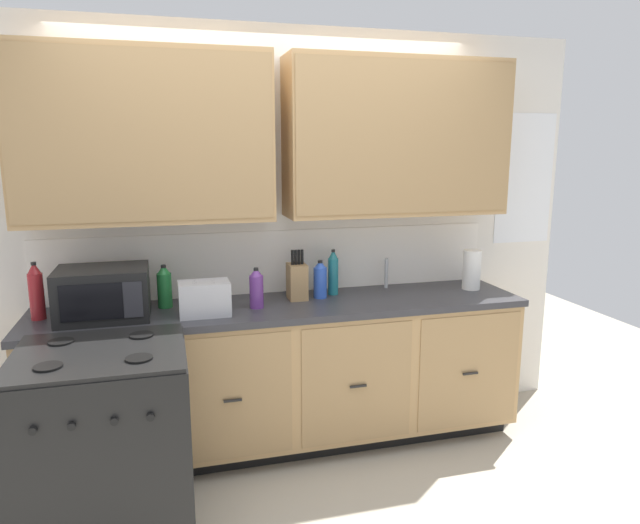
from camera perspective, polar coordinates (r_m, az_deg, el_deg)
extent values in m
plane|color=#B2A893|center=(3.53, -2.28, -19.99)|extent=(8.00, 8.00, 0.00)
cube|color=white|center=(3.67, -4.64, 2.63)|extent=(4.09, 0.05, 2.56)
cube|color=white|center=(3.67, -4.51, 0.04)|extent=(2.89, 0.01, 0.40)
cube|color=tan|center=(3.37, -17.04, 11.85)|extent=(1.39, 0.34, 0.95)
cube|color=#A58052|center=(3.19, -17.12, 11.89)|extent=(1.37, 0.01, 0.89)
cube|color=tan|center=(3.65, 7.67, 12.17)|extent=(1.39, 0.34, 0.95)
cube|color=#A58052|center=(3.49, 8.81, 12.17)|extent=(1.37, 0.01, 0.89)
cube|color=white|center=(4.31, 19.75, 7.82)|extent=(0.44, 0.01, 0.90)
cube|color=black|center=(3.78, -3.46, -16.81)|extent=(2.83, 0.48, 0.10)
cube|color=tan|center=(3.57, -3.45, -10.82)|extent=(2.89, 0.60, 0.78)
cube|color=#A88354|center=(3.26, -21.86, -13.94)|extent=(0.66, 0.01, 0.71)
cube|color=black|center=(3.25, -21.88, -14.14)|extent=(0.10, 0.01, 0.01)
cube|color=#A88354|center=(3.24, -8.74, -13.32)|extent=(0.66, 0.01, 0.71)
cube|color=black|center=(3.23, -8.71, -13.52)|extent=(0.10, 0.01, 0.01)
cube|color=#A88354|center=(3.39, 3.77, -12.09)|extent=(0.66, 0.01, 0.71)
cube|color=black|center=(3.38, 3.85, -12.28)|extent=(0.10, 0.01, 0.01)
cube|color=#A88354|center=(3.67, 14.69, -10.55)|extent=(0.66, 0.01, 0.71)
cube|color=black|center=(3.66, 14.79, -10.71)|extent=(0.10, 0.01, 0.01)
cube|color=#333338|center=(3.43, -3.53, -4.51)|extent=(2.92, 0.63, 0.04)
cube|color=#A8AAAF|center=(3.67, 7.63, -3.45)|extent=(0.56, 0.38, 0.02)
cube|color=black|center=(2.97, -20.55, -17.04)|extent=(0.76, 0.66, 0.92)
cube|color=black|center=(2.78, -21.23, -8.45)|extent=(0.74, 0.65, 0.02)
cylinder|color=black|center=(2.65, -25.51, -9.43)|extent=(0.12, 0.12, 0.01)
cylinder|color=black|center=(2.61, -17.62, -9.18)|extent=(0.12, 0.12, 0.01)
cylinder|color=black|center=(2.95, -24.44, -7.27)|extent=(0.12, 0.12, 0.01)
cylinder|color=black|center=(2.91, -17.39, -7.00)|extent=(0.12, 0.12, 0.01)
cylinder|color=black|center=(2.57, -26.76, -14.83)|extent=(0.03, 0.02, 0.03)
cylinder|color=black|center=(2.54, -23.57, -14.82)|extent=(0.03, 0.02, 0.03)
cylinder|color=black|center=(2.52, -19.85, -14.74)|extent=(0.03, 0.02, 0.03)
cylinder|color=black|center=(2.51, -16.57, -14.63)|extent=(0.03, 0.02, 0.03)
cube|color=black|center=(3.33, -20.83, -2.93)|extent=(0.48, 0.36, 0.28)
cube|color=black|center=(3.15, -21.86, -3.77)|extent=(0.31, 0.01, 0.19)
cube|color=#28282D|center=(3.14, -18.17, -3.59)|extent=(0.10, 0.01, 0.19)
cube|color=#B7B7BC|center=(3.24, -11.46, -3.58)|extent=(0.28, 0.18, 0.19)
cube|color=black|center=(3.22, -12.41, -2.06)|extent=(0.02, 0.13, 0.01)
cube|color=black|center=(3.22, -10.64, -1.97)|extent=(0.02, 0.13, 0.01)
cube|color=#9C794E|center=(3.51, -2.30, -1.97)|extent=(0.11, 0.14, 0.22)
cylinder|color=black|center=(3.46, -2.77, 0.47)|extent=(0.02, 0.02, 0.09)
cylinder|color=black|center=(3.46, -2.45, 0.48)|extent=(0.02, 0.02, 0.09)
cylinder|color=black|center=(3.47, -2.12, 0.50)|extent=(0.02, 0.02, 0.09)
cylinder|color=black|center=(3.47, -1.80, 0.52)|extent=(0.02, 0.02, 0.09)
cylinder|color=#B2B5BA|center=(3.81, 6.63, -1.11)|extent=(0.02, 0.02, 0.20)
cylinder|color=white|center=(3.88, 14.90, -0.75)|extent=(0.12, 0.12, 0.26)
cylinder|color=blue|center=(3.54, 0.02, -2.09)|extent=(0.08, 0.08, 0.19)
cone|color=blue|center=(3.51, 0.02, -0.21)|extent=(0.07, 0.07, 0.05)
cylinder|color=black|center=(3.51, 0.02, 0.04)|extent=(0.03, 0.03, 0.02)
cylinder|color=#237A38|center=(3.45, -15.25, -2.75)|extent=(0.08, 0.08, 0.20)
cone|color=#237A38|center=(3.42, -15.36, -0.70)|extent=(0.08, 0.08, 0.05)
cylinder|color=black|center=(3.42, -15.37, -0.42)|extent=(0.03, 0.03, 0.02)
cylinder|color=#663384|center=(3.34, -6.36, -2.98)|extent=(0.08, 0.08, 0.19)
cone|color=#663384|center=(3.31, -6.41, -0.99)|extent=(0.07, 0.07, 0.05)
cylinder|color=black|center=(3.31, -6.41, -0.72)|extent=(0.03, 0.03, 0.02)
cylinder|color=maroon|center=(3.45, -26.43, -3.11)|extent=(0.08, 0.08, 0.25)
cone|color=maroon|center=(3.42, -26.67, -0.53)|extent=(0.07, 0.07, 0.06)
cylinder|color=black|center=(3.41, -26.70, -0.14)|extent=(0.03, 0.03, 0.02)
cylinder|color=#1E707A|center=(3.62, 1.32, -1.46)|extent=(0.07, 0.07, 0.23)
cone|color=#1E707A|center=(3.59, 1.33, 0.80)|extent=(0.06, 0.06, 0.06)
cylinder|color=black|center=(3.58, 1.33, 1.13)|extent=(0.02, 0.02, 0.02)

